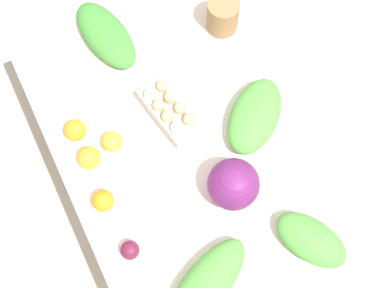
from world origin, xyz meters
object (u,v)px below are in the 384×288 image
at_px(greens_bunch_beet_tops, 255,116).
at_px(orange_0, 89,158).
at_px(paper_bag, 223,15).
at_px(orange_2, 75,130).
at_px(greens_bunch_kale, 206,285).
at_px(orange_3, 103,201).
at_px(greens_bunch_chard, 311,240).
at_px(orange_1, 112,142).
at_px(egg_carton, 170,110).
at_px(greens_bunch_dandelion, 106,35).
at_px(cabbage_purple, 233,184).
at_px(beet_root, 130,250).

xyz_separation_m(greens_bunch_beet_tops, orange_0, (0.11, 0.57, -0.01)).
bearing_deg(paper_bag, orange_2, 104.27).
xyz_separation_m(paper_bag, greens_bunch_kale, (-0.82, 0.48, -0.02)).
bearing_deg(orange_3, greens_bunch_chard, -127.29).
bearing_deg(orange_0, orange_1, -77.37).
xyz_separation_m(egg_carton, greens_bunch_dandelion, (0.37, 0.08, 0.00)).
bearing_deg(greens_bunch_dandelion, greens_bunch_kale, 175.54).
bearing_deg(greens_bunch_dandelion, orange_3, 155.83).
xyz_separation_m(cabbage_purple, beet_root, (-0.03, 0.38, -0.05)).
bearing_deg(orange_1, orange_0, 102.63).
bearing_deg(orange_3, cabbage_purple, -110.71).
distance_m(egg_carton, orange_2, 0.33).
xyz_separation_m(paper_bag, beet_root, (-0.62, 0.65, -0.04)).
relative_size(egg_carton, greens_bunch_beet_tops, 0.87).
distance_m(cabbage_purple, orange_3, 0.42).
distance_m(cabbage_purple, greens_bunch_beet_tops, 0.27).
relative_size(paper_bag, greens_bunch_chard, 0.56).
xyz_separation_m(cabbage_purple, orange_3, (0.15, 0.39, -0.05)).
bearing_deg(greens_bunch_chard, orange_3, 52.71).
bearing_deg(orange_2, orange_3, 177.44).
bearing_deg(orange_2, greens_bunch_dandelion, -39.28).
bearing_deg(greens_bunch_kale, orange_2, 14.28).
bearing_deg(paper_bag, beet_root, 133.53).
bearing_deg(cabbage_purple, greens_bunch_dandelion, 11.30).
height_order(cabbage_purple, orange_0, cabbage_purple).
height_order(paper_bag, greens_bunch_dandelion, paper_bag).
height_order(egg_carton, greens_bunch_chard, egg_carton).
distance_m(beet_root, orange_0, 0.34).
distance_m(egg_carton, greens_bunch_dandelion, 0.38).
xyz_separation_m(egg_carton, orange_3, (-0.19, 0.33, -0.01)).
height_order(egg_carton, greens_bunch_kale, egg_carton).
distance_m(egg_carton, beet_root, 0.49).
bearing_deg(greens_bunch_chard, greens_bunch_dandelion, 16.32).
height_order(greens_bunch_beet_tops, orange_2, greens_bunch_beet_tops).
distance_m(greens_bunch_chard, beet_root, 0.57).
height_order(cabbage_purple, greens_bunch_kale, cabbage_purple).
height_order(greens_bunch_chard, greens_bunch_dandelion, greens_bunch_dandelion).
distance_m(greens_bunch_dandelion, orange_1, 0.41).
bearing_deg(greens_bunch_beet_tops, egg_carton, 59.03).
bearing_deg(greens_bunch_beet_tops, cabbage_purple, 135.55).
bearing_deg(orange_2, orange_0, -177.75).
bearing_deg(paper_bag, greens_bunch_beet_tops, 168.43).
distance_m(greens_bunch_kale, orange_3, 0.43).
bearing_deg(greens_bunch_chard, beet_root, 66.66).
distance_m(paper_bag, orange_2, 0.67).
relative_size(cabbage_purple, greens_bunch_chard, 0.70).
relative_size(greens_bunch_kale, orange_1, 4.76).
height_order(beet_root, orange_3, orange_3).
bearing_deg(orange_1, orange_2, 46.05).
xyz_separation_m(cabbage_purple, egg_carton, (0.34, 0.06, -0.04)).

